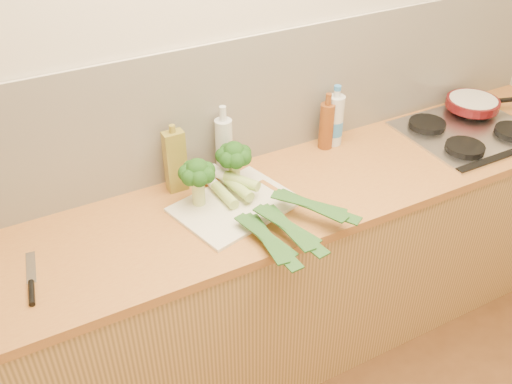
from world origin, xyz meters
TOP-DOWN VIEW (x-y plane):
  - room_shell at (0.00, 1.49)m, footprint 3.50×3.50m
  - counter at (0.00, 1.20)m, footprint 3.20×0.62m
  - gas_hob at (1.02, 1.20)m, footprint 0.58×0.50m
  - chopping_board at (-0.19, 1.20)m, footprint 0.50×0.42m
  - broccoli_left at (-0.31, 1.27)m, footprint 0.14×0.14m
  - broccoli_right at (-0.13, 1.32)m, footprint 0.14×0.14m
  - leek_front at (-0.21, 1.17)m, footprint 0.12×0.68m
  - leek_mid at (-0.15, 1.16)m, footprint 0.16×0.67m
  - leek_back at (-0.10, 1.18)m, footprint 0.38×0.61m
  - chefs_knife at (-0.96, 1.12)m, footprint 0.07×0.27m
  - skillet at (1.16, 1.33)m, footprint 0.36×0.25m
  - oil_tin at (-0.34, 1.42)m, footprint 0.08×0.05m
  - glass_bottle at (-0.12, 1.44)m, footprint 0.07×0.07m
  - amber_bottle at (0.36, 1.41)m, footprint 0.06×0.06m
  - water_bottle at (0.41, 1.42)m, footprint 0.08×0.08m

SIDE VIEW (x-z plane):
  - counter at x=0.00m, z-range 0.00..0.90m
  - chopping_board at x=-0.19m, z-range 0.90..0.91m
  - chefs_knife at x=-0.96m, z-range 0.90..0.92m
  - gas_hob at x=1.02m, z-range 0.89..0.93m
  - leek_front at x=-0.21m, z-range 0.92..0.96m
  - leek_mid at x=-0.15m, z-range 0.93..0.98m
  - skillet at x=1.16m, z-range 0.94..0.98m
  - leek_back at x=-0.10m, z-range 0.95..0.99m
  - water_bottle at x=0.41m, z-range 0.88..1.14m
  - amber_bottle at x=0.36m, z-range 0.88..1.14m
  - glass_bottle at x=-0.12m, z-range 0.88..1.18m
  - oil_tin at x=-0.34m, z-range 0.89..1.18m
  - broccoli_right at x=-0.13m, z-range 0.95..1.14m
  - broccoli_left at x=-0.31m, z-range 0.95..1.15m
  - room_shell at x=0.00m, z-range -0.58..2.92m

